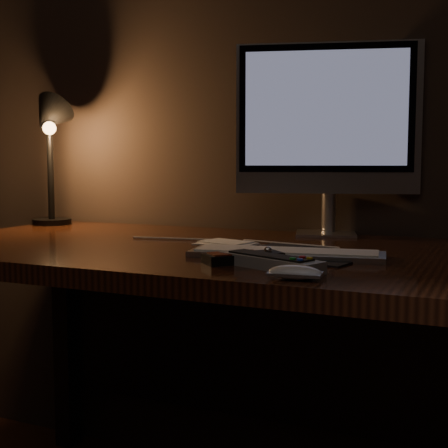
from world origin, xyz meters
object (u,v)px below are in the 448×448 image
at_px(media_remote, 243,257).
at_px(desk_lamp, 49,136).
at_px(mouse, 295,274).
at_px(tv_remote, 270,262).
at_px(keyboard, 286,253).
at_px(desk, 247,297).
at_px(monitor, 327,123).

xyz_separation_m(media_remote, desk_lamp, (-0.81, 0.41, 0.26)).
distance_m(mouse, tv_remote, 0.12).
relative_size(keyboard, desk_lamp, 0.99).
height_order(tv_remote, desk_lamp, desk_lamp).
bearing_deg(mouse, desk, 114.61).
distance_m(desk, desk_lamp, 0.83).
relative_size(media_remote, tv_remote, 0.67).
bearing_deg(desk_lamp, keyboard, -43.46).
relative_size(monitor, desk_lamp, 1.25).
height_order(desk, monitor, monitor).
height_order(mouse, desk_lamp, desk_lamp).
distance_m(monitor, desk_lamp, 0.84).
bearing_deg(media_remote, desk_lamp, 107.28).
relative_size(desk, desk_lamp, 3.94).
distance_m(keyboard, desk_lamp, 0.95).
xyz_separation_m(monitor, keyboard, (0.03, -0.41, -0.29)).
bearing_deg(keyboard, tv_remote, -92.63).
distance_m(keyboard, tv_remote, 0.15).
height_order(keyboard, mouse, mouse).
distance_m(desk, media_remote, 0.31).
bearing_deg(mouse, keyboard, 104.36).
xyz_separation_m(tv_remote, desk_lamp, (-0.88, 0.45, 0.26)).
bearing_deg(monitor, keyboard, -102.01).
bearing_deg(tv_remote, desk, 141.58).
bearing_deg(monitor, tv_remote, -101.15).
distance_m(monitor, tv_remote, 0.63).
relative_size(desk, media_remote, 10.62).
distance_m(desk, keyboard, 0.25).
bearing_deg(desk_lamp, desk, -36.05).
relative_size(desk, monitor, 3.16).
height_order(monitor, media_remote, monitor).
height_order(desk, tv_remote, tv_remote).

